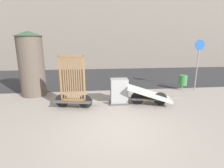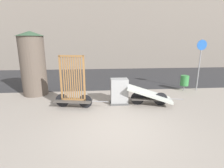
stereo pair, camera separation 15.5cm
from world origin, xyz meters
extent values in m
plane|color=gray|center=(0.00, 0.00, 0.00)|extent=(60.00, 60.00, 0.00)
cube|color=#2D2D30|center=(0.00, 8.15, 0.00)|extent=(56.00, 7.47, 0.01)
cube|color=slate|center=(0.00, 13.89, 6.37)|extent=(48.00, 4.00, 12.73)
cube|color=#4C4742|center=(-1.62, 2.00, 0.31)|extent=(1.62, 0.87, 0.04)
cylinder|color=black|center=(-1.13, 1.90, 0.29)|extent=(0.58, 0.15, 0.58)
cylinder|color=black|center=(-2.11, 2.10, 0.29)|extent=(0.58, 0.15, 0.58)
cylinder|color=gray|center=(-0.52, 1.78, 0.31)|extent=(0.69, 0.17, 0.03)
cube|color=olive|center=(-1.62, 2.00, 0.37)|extent=(1.04, 0.27, 0.07)
cube|color=olive|center=(-1.62, 2.00, 2.17)|extent=(1.04, 0.27, 0.07)
cube|color=olive|center=(-2.10, 2.10, 1.27)|extent=(0.08, 0.08, 1.87)
cube|color=olive|center=(-1.14, 1.91, 1.27)|extent=(0.08, 0.08, 1.87)
cube|color=olive|center=(-1.97, 2.07, 1.27)|extent=(0.04, 0.06, 1.80)
cube|color=olive|center=(-1.88, 2.05, 1.27)|extent=(0.04, 0.06, 1.80)
cube|color=olive|center=(-1.80, 2.04, 1.27)|extent=(0.04, 0.06, 1.80)
cube|color=olive|center=(-1.71, 2.02, 1.27)|extent=(0.04, 0.06, 1.80)
cube|color=olive|center=(-1.62, 2.00, 1.27)|extent=(0.04, 0.06, 1.80)
cube|color=olive|center=(-1.53, 1.98, 1.27)|extent=(0.04, 0.06, 1.80)
cube|color=olive|center=(-1.44, 1.97, 1.27)|extent=(0.04, 0.06, 1.80)
cube|color=olive|center=(-1.35, 1.95, 1.27)|extent=(0.04, 0.06, 1.80)
cube|color=olive|center=(-1.26, 1.93, 1.27)|extent=(0.04, 0.06, 1.80)
cube|color=#4C4742|center=(1.62, 2.00, 0.31)|extent=(1.61, 0.83, 0.04)
cylinder|color=black|center=(2.11, 1.92, 0.29)|extent=(0.58, 0.13, 0.58)
cylinder|color=black|center=(1.13, 2.09, 0.29)|extent=(0.58, 0.13, 0.58)
cylinder|color=gray|center=(2.72, 1.81, 0.31)|extent=(0.69, 0.15, 0.03)
cube|color=#B2B7AD|center=(1.62, 2.00, 0.52)|extent=(2.05, 1.16, 0.67)
cube|color=#4C4C4C|center=(0.35, 2.31, 0.04)|extent=(0.81, 0.57, 0.08)
cube|color=gray|center=(0.35, 2.31, 0.57)|extent=(0.75, 0.51, 1.14)
cylinder|color=gray|center=(4.25, 4.07, 0.14)|extent=(0.06, 0.06, 0.29)
cylinder|color=#337F3D|center=(4.25, 4.07, 0.57)|extent=(0.45, 0.45, 0.57)
cylinder|color=gray|center=(5.00, 4.07, 1.42)|extent=(0.06, 0.06, 2.84)
cylinder|color=blue|center=(5.00, 4.05, 2.51)|extent=(0.55, 0.02, 0.55)
cylinder|color=brown|center=(-3.83, 4.07, 1.48)|extent=(1.22, 1.22, 2.96)
cone|color=#335138|center=(-3.83, 4.07, 3.08)|extent=(1.37, 1.37, 0.24)
camera|label=1|loc=(-0.77, -5.03, 2.79)|focal=28.00mm
camera|label=2|loc=(-0.61, -5.04, 2.79)|focal=28.00mm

